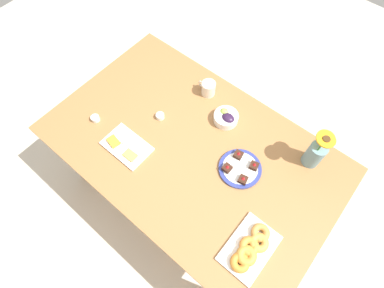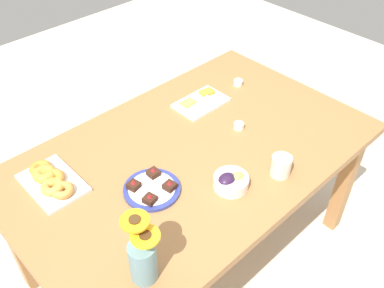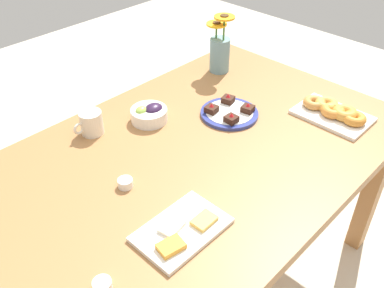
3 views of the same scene
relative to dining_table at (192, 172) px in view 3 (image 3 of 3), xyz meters
The scene contains 10 objects.
ground_plane 0.65m from the dining_table, ahead, with size 6.00×6.00×0.00m, color beige.
dining_table is the anchor object (origin of this frame).
coffee_mug 0.41m from the dining_table, 64.67° to the right, with size 0.12×0.08×0.09m.
grape_bowl 0.29m from the dining_table, 97.95° to the right, with size 0.14×0.14×0.07m.
cheese_platter 0.37m from the dining_table, 39.20° to the left, with size 0.26×0.17×0.03m.
croissant_platter 0.61m from the dining_table, 156.38° to the left, with size 0.19×0.28×0.05m.
jam_cup_honey 0.59m from the dining_table, 21.72° to the left, with size 0.05×0.05×0.03m.
jam_cup_berry 0.29m from the dining_table, ahead, with size 0.05×0.05×0.03m.
dessert_plate 0.30m from the dining_table, 167.27° to the right, with size 0.23×0.23×0.05m.
flower_vase 0.66m from the dining_table, 147.62° to the right, with size 0.10×0.13×0.27m.
Camera 3 is at (0.84, 0.81, 1.66)m, focal length 40.00 mm.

